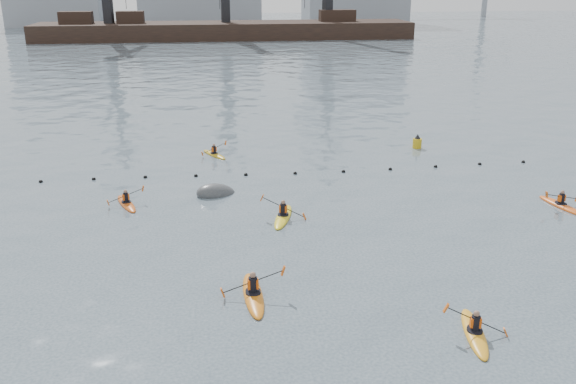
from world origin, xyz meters
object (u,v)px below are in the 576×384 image
object	(u,v)px
nav_buoy	(417,143)
kayaker_0	(253,294)
kayaker_3	(283,216)
kayaker_5	(214,154)
kayaker_2	(126,203)
mooring_buoy	(216,194)
kayaker_1	(474,332)
kayaker_4	(561,205)

from	to	relation	value
nav_buoy	kayaker_0	bearing A→B (deg)	-123.72
kayaker_3	kayaker_5	xyz separation A→B (m)	(-3.21, 11.86, -0.02)
kayaker_2	mooring_buoy	xyz separation A→B (m)	(4.73, 1.06, -0.09)
kayaker_3	mooring_buoy	distance (m)	5.16
kayaker_3	kayaker_5	size ratio (longest dim) A/B	1.23
kayaker_1	kayaker_3	distance (m)	12.36
kayaker_0	kayaker_4	distance (m)	18.28
kayaker_0	kayaker_1	xyz separation A→B (m)	(7.17, -3.57, -0.01)
kayaker_4	mooring_buoy	world-z (taller)	kayaker_4
kayaker_0	kayaker_4	bearing A→B (deg)	22.12
kayaker_1	kayaker_2	bearing A→B (deg)	144.52
kayaker_0	kayaker_2	xyz separation A→B (m)	(-5.88, 10.66, -0.02)
kayaker_4	nav_buoy	size ratio (longest dim) A/B	2.82
kayaker_2	kayaker_3	xyz separation A→B (m)	(7.97, -2.96, 0.01)
kayaker_2	mooring_buoy	bearing A→B (deg)	-8.65
kayaker_2	nav_buoy	xyz separation A→B (m)	(18.93, 8.90, 0.25)
kayaker_4	kayaker_5	bearing A→B (deg)	-45.11
kayaker_3	kayaker_4	size ratio (longest dim) A/B	1.06
kayaker_1	kayaker_4	size ratio (longest dim) A/B	1.01
kayaker_3	kayaker_4	distance (m)	14.62
kayaker_0	kayaker_5	distance (m)	19.60
kayaker_4	mooring_buoy	distance (m)	18.37
kayaker_4	nav_buoy	xyz separation A→B (m)	(-3.66, 12.15, 0.25)
kayaker_0	mooring_buoy	distance (m)	11.78
kayaker_0	kayaker_5	world-z (taller)	kayaker_0
kayaker_1	kayaker_3	world-z (taller)	kayaker_3
kayaker_4	nav_buoy	bearing A→B (deg)	-84.07
kayaker_3	nav_buoy	xyz separation A→B (m)	(10.96, 11.86, 0.24)
mooring_buoy	nav_buoy	distance (m)	16.22
kayaker_5	mooring_buoy	world-z (taller)	kayaker_5
kayaker_2	mooring_buoy	distance (m)	4.85
kayaker_4	kayaker_2	bearing A→B (deg)	-19.00
kayaker_3	mooring_buoy	xyz separation A→B (m)	(-3.24, 4.02, -0.10)
kayaker_4	mooring_buoy	bearing A→B (deg)	-24.39
kayaker_5	nav_buoy	size ratio (longest dim) A/B	2.43
kayaker_4	kayaker_5	world-z (taller)	kayaker_4
kayaker_0	kayaker_2	world-z (taller)	kayaker_0
kayaker_5	nav_buoy	world-z (taller)	nav_buoy
kayaker_1	kayaker_5	size ratio (longest dim) A/B	1.18
mooring_buoy	nav_buoy	xyz separation A→B (m)	(14.20, 7.84, 0.35)
nav_buoy	kayaker_4	bearing A→B (deg)	-73.25
nav_buoy	kayaker_3	bearing A→B (deg)	-132.74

